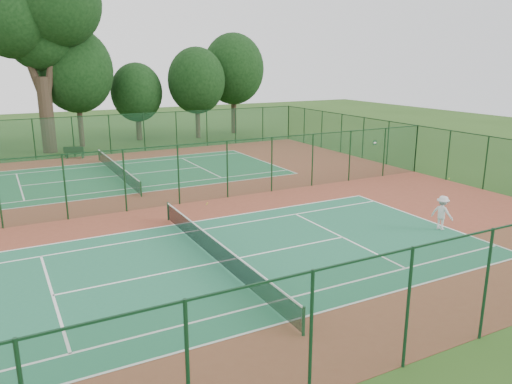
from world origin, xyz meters
TOP-DOWN VIEW (x-y plane):
  - ground at (0.00, 0.00)m, footprint 120.00×120.00m
  - red_pad at (0.00, 0.00)m, footprint 40.00×36.00m
  - court_near at (0.00, -9.00)m, footprint 23.77×10.97m
  - court_far at (0.00, 9.00)m, footprint 23.77×10.97m
  - fence_north at (0.00, 18.00)m, footprint 40.00×0.09m
  - fence_south at (0.00, -18.00)m, footprint 40.00×0.09m
  - fence_east at (20.00, 0.00)m, footprint 0.09×36.00m
  - fence_divider at (0.00, 0.00)m, footprint 40.00×0.09m
  - tennis_net_near at (0.00, -9.00)m, footprint 0.10×12.90m
  - tennis_net_far at (0.00, 9.00)m, footprint 0.10×12.90m
  - player_near at (11.38, -10.36)m, footprint 0.91×1.23m
  - bench at (-1.65, 17.38)m, footprint 1.71×1.12m
  - stray_ball_a at (3.01, -0.65)m, footprint 0.06×0.06m
  - stray_ball_b at (2.84, -0.93)m, footprint 0.07×0.07m
  - stray_ball_c at (0.91, -0.33)m, footprint 0.07×0.07m
  - big_tree at (-3.00, 21.72)m, footprint 10.83×7.93m
  - evergreen_row at (0.50, 24.25)m, footprint 39.00×5.00m

SIDE VIEW (x-z plane):
  - ground at x=0.00m, z-range 0.00..0.00m
  - evergreen_row at x=0.50m, z-range -6.00..6.00m
  - red_pad at x=0.00m, z-range 0.00..0.01m
  - court_near at x=0.00m, z-range 0.01..0.02m
  - court_far at x=0.00m, z-range 0.01..0.02m
  - stray_ball_a at x=3.01m, z-range 0.01..0.07m
  - stray_ball_c at x=0.91m, z-range 0.01..0.08m
  - stray_ball_b at x=2.84m, z-range 0.01..0.08m
  - bench at x=-1.65m, z-range 0.03..1.05m
  - tennis_net_near at x=0.00m, z-range 0.06..1.03m
  - tennis_net_far at x=0.00m, z-range 0.06..1.03m
  - player_near at x=11.38m, z-range 0.02..1.73m
  - fence_east at x=20.00m, z-range 0.01..3.51m
  - fence_north at x=0.00m, z-range 0.01..3.51m
  - fence_south at x=0.00m, z-range 0.01..3.51m
  - fence_divider at x=0.00m, z-range 0.01..3.51m
  - big_tree at x=-3.00m, z-range 3.46..20.10m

